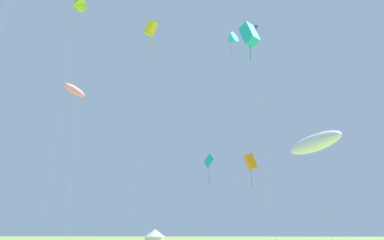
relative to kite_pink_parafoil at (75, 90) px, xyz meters
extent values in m
ellipsoid|color=pink|center=(0.00, 0.00, 0.01)|extent=(2.19, 4.15, 1.29)
cylinder|color=#B2B2B7|center=(0.88, -0.35, -9.17)|extent=(1.78, 0.73, 18.37)
ellipsoid|color=white|center=(23.22, -16.76, -11.46)|extent=(3.43, 4.42, 1.58)
cylinder|color=#B2B2B7|center=(23.28, -17.42, -14.91)|extent=(0.12, 1.34, 6.91)
cube|color=#1EB7CC|center=(15.01, 20.72, -4.70)|extent=(1.91, 2.19, 2.78)
cylinder|color=teal|center=(15.01, 20.72, -7.19)|extent=(0.09, 0.09, 3.56)
cylinder|color=#B2B2B7|center=(14.79, 19.94, -11.53)|extent=(0.48, 1.58, 13.66)
cone|color=#99DB2D|center=(-3.75, 5.15, 16.39)|extent=(2.68, 3.12, 2.84)
cylinder|color=olive|center=(-3.75, 5.15, 14.46)|extent=(0.07, 0.07, 2.72)
cylinder|color=#B2B2B7|center=(-3.77, 4.18, -0.98)|extent=(0.07, 1.96, 34.75)
cube|color=#1EB7CC|center=(20.03, -14.92, -2.86)|extent=(1.52, 1.50, 1.80)
cylinder|color=teal|center=(20.03, -14.92, -4.15)|extent=(0.05, 0.05, 1.69)
cylinder|color=#B2B2B7|center=(20.42, -15.50, -10.61)|extent=(0.80, 1.19, 15.50)
cube|color=yellow|center=(6.86, 9.22, 14.20)|extent=(2.36, 1.93, 2.44)
cylinder|color=#A79518|center=(6.86, 9.22, 11.48)|extent=(0.07, 0.07, 4.21)
cylinder|color=#B2B2B7|center=(6.28, 8.09, -2.08)|extent=(1.18, 2.29, 32.56)
cone|color=#1EB7CC|center=(19.45, 16.01, 15.49)|extent=(2.97, 2.94, 2.41)
cylinder|color=teal|center=(19.45, 16.01, 13.11)|extent=(0.06, 0.06, 3.69)
cylinder|color=#B2B2B7|center=(19.41, 15.27, -1.43)|extent=(0.10, 1.50, 33.85)
cube|color=orange|center=(20.46, -2.37, -9.62)|extent=(1.37, 1.06, 1.65)
cylinder|color=#A75C11|center=(20.46, -2.37, -11.18)|extent=(0.05, 0.05, 2.29)
cylinder|color=#B2B2B7|center=(20.70, -2.80, -13.99)|extent=(0.50, 0.88, 8.74)
ellipsoid|color=blue|center=(22.35, 10.01, 13.17)|extent=(3.14, 3.71, 1.26)
cylinder|color=#B2B2B7|center=(22.63, 9.67, -2.60)|extent=(0.57, 0.69, 31.53)
cube|color=white|center=(2.96, 35.60, -17.75)|extent=(3.27, 3.27, 1.23)
cone|color=white|center=(2.96, 35.60, -16.42)|extent=(4.09, 4.09, 1.43)
camera|label=1|loc=(18.21, -36.80, -16.41)|focal=32.25mm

